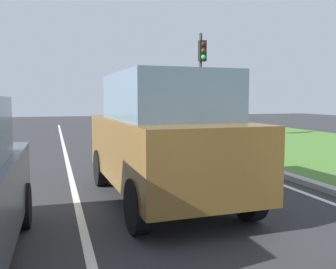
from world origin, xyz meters
TOP-DOWN VIEW (x-y plane):
  - ground_plane at (0.00, 14.00)m, footprint 60.00×60.00m
  - lane_line_center at (-0.70, 14.00)m, footprint 0.12×32.00m
  - lane_line_right_edge at (3.60, 14.00)m, footprint 0.12×32.00m
  - grass_verge_right at (8.50, 14.00)m, footprint 9.00×48.00m
  - curb_right at (4.10, 14.00)m, footprint 0.24×48.00m
  - car_suv_ahead at (0.81, 8.74)m, footprint 2.11×4.57m
  - traffic_light_near_right at (5.31, 18.02)m, footprint 0.32×0.50m

SIDE VIEW (x-z plane):
  - ground_plane at x=0.00m, z-range 0.00..0.00m
  - lane_line_center at x=-0.70m, z-range 0.00..0.01m
  - lane_line_right_edge at x=3.60m, z-range 0.00..0.01m
  - grass_verge_right at x=8.50m, z-range 0.00..0.06m
  - curb_right at x=4.10m, z-range 0.00..0.12m
  - car_suv_ahead at x=0.81m, z-range 0.03..2.31m
  - traffic_light_near_right at x=5.31m, z-range 0.79..5.54m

